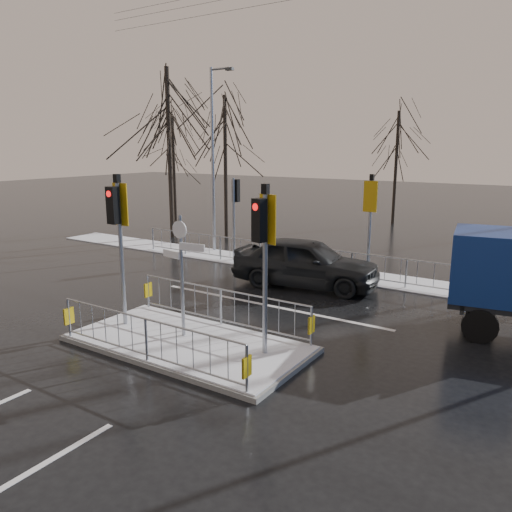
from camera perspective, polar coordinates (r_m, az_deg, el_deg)
The scene contains 11 objects.
ground at distance 12.67m, azimuth -7.80°, elevation -10.14°, with size 120.00×120.00×0.00m, color black.
snow_verge at distance 19.63m, azimuth 8.77°, elevation -1.88°, with size 30.00×2.00×0.04m, color white.
lane_markings at distance 12.44m, azimuth -8.81°, elevation -10.59°, with size 8.00×11.38×0.01m.
traffic_island at distance 12.54m, azimuth -7.86°, elevation -8.46°, with size 6.00×3.04×4.15m.
far_kerb_fixtures at distance 18.84m, azimuth 9.05°, elevation 0.62°, with size 18.00×0.65×3.83m.
car_far_lane at distance 17.50m, azimuth 5.72°, elevation -0.71°, with size 2.05×5.10×1.74m, color black.
tree_near_a at distance 26.93m, azimuth -9.98°, elevation 15.02°, with size 4.75×4.75×8.97m.
tree_near_b at distance 26.47m, azimuth -3.54°, elevation 13.14°, with size 4.00×4.00×7.55m.
tree_near_c at distance 30.10m, azimuth -9.42°, elevation 11.69°, with size 3.50×3.50×6.61m.
tree_far_a at distance 32.29m, azimuth 15.83°, elevation 12.01°, with size 3.75×3.75×7.08m.
street_lamp_left at distance 23.13m, azimuth -4.84°, elevation 11.58°, with size 1.25×0.18×8.20m.
Camera 1 is at (7.73, -8.79, 4.86)m, focal length 35.00 mm.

